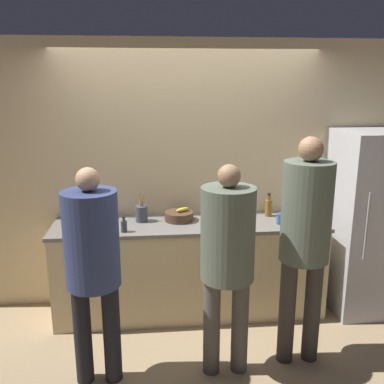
{
  "coord_description": "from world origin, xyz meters",
  "views": [
    {
      "loc": [
        -0.35,
        -3.45,
        2.2
      ],
      "look_at": [
        0.0,
        0.14,
        1.27
      ],
      "focal_mm": 40.0,
      "sensor_mm": 36.0,
      "label": 1
    }
  ],
  "objects_px": {
    "refrigerator": "(366,222)",
    "bottle_dark": "(124,226)",
    "cup_blue": "(280,219)",
    "fruit_bowl": "(179,216)",
    "utensil_crock": "(142,213)",
    "person_left": "(93,257)",
    "person_center": "(227,250)",
    "bottle_amber": "(269,207)",
    "person_right": "(305,231)"
  },
  "relations": [
    {
      "from": "person_left",
      "to": "bottle_dark",
      "type": "xyz_separation_m",
      "value": [
        0.18,
        0.74,
        -0.03
      ]
    },
    {
      "from": "person_center",
      "to": "refrigerator",
      "type": "bearing_deg",
      "value": 30.08
    },
    {
      "from": "fruit_bowl",
      "to": "bottle_amber",
      "type": "relative_size",
      "value": 1.19
    },
    {
      "from": "refrigerator",
      "to": "person_center",
      "type": "relative_size",
      "value": 1.07
    },
    {
      "from": "bottle_amber",
      "to": "person_right",
      "type": "bearing_deg",
      "value": -89.27
    },
    {
      "from": "refrigerator",
      "to": "utensil_crock",
      "type": "height_order",
      "value": "refrigerator"
    },
    {
      "from": "person_right",
      "to": "refrigerator",
      "type": "bearing_deg",
      "value": 41.13
    },
    {
      "from": "refrigerator",
      "to": "person_left",
      "type": "height_order",
      "value": "refrigerator"
    },
    {
      "from": "utensil_crock",
      "to": "cup_blue",
      "type": "distance_m",
      "value": 1.3
    },
    {
      "from": "refrigerator",
      "to": "bottle_amber",
      "type": "bearing_deg",
      "value": 168.95
    },
    {
      "from": "bottle_amber",
      "to": "cup_blue",
      "type": "relative_size",
      "value": 2.32
    },
    {
      "from": "fruit_bowl",
      "to": "bottle_dark",
      "type": "bearing_deg",
      "value": -151.18
    },
    {
      "from": "refrigerator",
      "to": "bottle_dark",
      "type": "relative_size",
      "value": 12.4
    },
    {
      "from": "person_center",
      "to": "utensil_crock",
      "type": "bearing_deg",
      "value": 122.45
    },
    {
      "from": "person_center",
      "to": "utensil_crock",
      "type": "relative_size",
      "value": 5.98
    },
    {
      "from": "fruit_bowl",
      "to": "utensil_crock",
      "type": "height_order",
      "value": "utensil_crock"
    },
    {
      "from": "refrigerator",
      "to": "person_center",
      "type": "bearing_deg",
      "value": -149.92
    },
    {
      "from": "person_left",
      "to": "bottle_amber",
      "type": "relative_size",
      "value": 7.11
    },
    {
      "from": "refrigerator",
      "to": "cup_blue",
      "type": "xyz_separation_m",
      "value": [
        -0.87,
        -0.07,
        0.09
      ]
    },
    {
      "from": "cup_blue",
      "to": "utensil_crock",
      "type": "bearing_deg",
      "value": 171.12
    },
    {
      "from": "bottle_dark",
      "to": "cup_blue",
      "type": "height_order",
      "value": "bottle_dark"
    },
    {
      "from": "refrigerator",
      "to": "bottle_dark",
      "type": "height_order",
      "value": "refrigerator"
    },
    {
      "from": "fruit_bowl",
      "to": "bottle_dark",
      "type": "relative_size",
      "value": 1.93
    },
    {
      "from": "person_center",
      "to": "cup_blue",
      "type": "distance_m",
      "value": 1.03
    },
    {
      "from": "person_left",
      "to": "person_right",
      "type": "relative_size",
      "value": 0.9
    },
    {
      "from": "person_right",
      "to": "bottle_dark",
      "type": "relative_size",
      "value": 12.79
    },
    {
      "from": "fruit_bowl",
      "to": "cup_blue",
      "type": "xyz_separation_m",
      "value": [
        0.93,
        -0.19,
        0.0
      ]
    },
    {
      "from": "fruit_bowl",
      "to": "bottle_amber",
      "type": "height_order",
      "value": "bottle_amber"
    },
    {
      "from": "fruit_bowl",
      "to": "refrigerator",
      "type": "bearing_deg",
      "value": -3.97
    },
    {
      "from": "person_center",
      "to": "bottle_amber",
      "type": "bearing_deg",
      "value": 60.56
    },
    {
      "from": "refrigerator",
      "to": "fruit_bowl",
      "type": "bearing_deg",
      "value": 176.03
    },
    {
      "from": "person_left",
      "to": "cup_blue",
      "type": "distance_m",
      "value": 1.81
    },
    {
      "from": "bottle_dark",
      "to": "person_right",
      "type": "bearing_deg",
      "value": -24.56
    },
    {
      "from": "utensil_crock",
      "to": "bottle_amber",
      "type": "height_order",
      "value": "utensil_crock"
    },
    {
      "from": "refrigerator",
      "to": "fruit_bowl",
      "type": "relative_size",
      "value": 6.43
    },
    {
      "from": "person_left",
      "to": "person_right",
      "type": "bearing_deg",
      "value": 3.6
    },
    {
      "from": "utensil_crock",
      "to": "cup_blue",
      "type": "bearing_deg",
      "value": -8.88
    },
    {
      "from": "person_right",
      "to": "bottle_amber",
      "type": "height_order",
      "value": "person_right"
    },
    {
      "from": "utensil_crock",
      "to": "bottle_dark",
      "type": "xyz_separation_m",
      "value": [
        -0.15,
        -0.28,
        -0.02
      ]
    },
    {
      "from": "person_center",
      "to": "utensil_crock",
      "type": "xyz_separation_m",
      "value": [
        -0.64,
        1.01,
        -0.01
      ]
    },
    {
      "from": "utensil_crock",
      "to": "refrigerator",
      "type": "bearing_deg",
      "value": -3.48
    },
    {
      "from": "refrigerator",
      "to": "cup_blue",
      "type": "height_order",
      "value": "refrigerator"
    },
    {
      "from": "utensil_crock",
      "to": "cup_blue",
      "type": "relative_size",
      "value": 2.76
    },
    {
      "from": "person_center",
      "to": "bottle_dark",
      "type": "bearing_deg",
      "value": 137.45
    },
    {
      "from": "cup_blue",
      "to": "person_right",
      "type": "bearing_deg",
      "value": -92.65
    },
    {
      "from": "refrigerator",
      "to": "bottle_dark",
      "type": "distance_m",
      "value": 2.31
    },
    {
      "from": "person_right",
      "to": "fruit_bowl",
      "type": "xyz_separation_m",
      "value": [
        -0.9,
        0.92,
        -0.15
      ]
    },
    {
      "from": "fruit_bowl",
      "to": "utensil_crock",
      "type": "xyz_separation_m",
      "value": [
        -0.36,
        0.01,
        0.03
      ]
    },
    {
      "from": "refrigerator",
      "to": "utensil_crock",
      "type": "xyz_separation_m",
      "value": [
        -2.16,
        0.13,
        0.11
      ]
    },
    {
      "from": "fruit_bowl",
      "to": "bottle_amber",
      "type": "distance_m",
      "value": 0.89
    }
  ]
}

